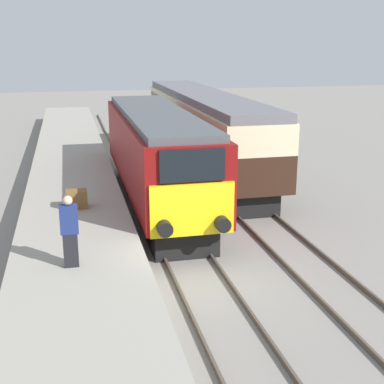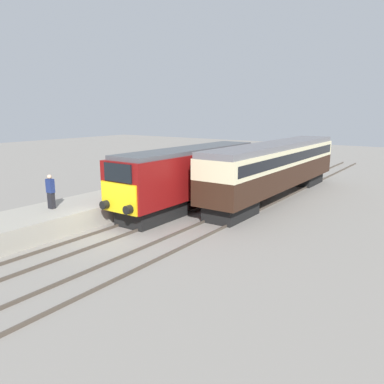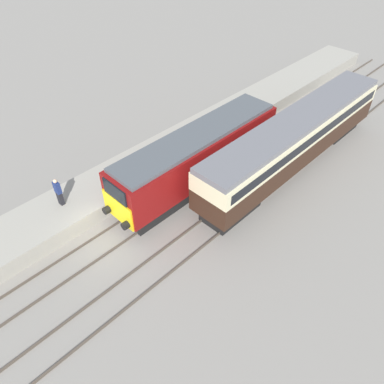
{
  "view_description": "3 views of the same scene",
  "coord_description": "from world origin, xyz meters",
  "px_view_note": "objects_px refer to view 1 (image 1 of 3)",
  "views": [
    {
      "loc": [
        -3.32,
        -13.51,
        6.46
      ],
      "look_at": [
        0.0,
        0.77,
        2.3
      ],
      "focal_mm": 50.0,
      "sensor_mm": 36.0,
      "label": 1
    },
    {
      "loc": [
        13.75,
        -12.21,
        6.09
      ],
      "look_at": [
        1.7,
        4.77,
        1.6
      ],
      "focal_mm": 35.0,
      "sensor_mm": 36.0,
      "label": 2
    },
    {
      "loc": [
        13.13,
        -6.89,
        16.03
      ],
      "look_at": [
        1.7,
        4.77,
        1.6
      ],
      "focal_mm": 35.0,
      "sensor_mm": 36.0,
      "label": 3
    }
  ],
  "objects_px": {
    "locomotive": "(156,154)",
    "person_on_platform": "(70,231)",
    "luggage_crate": "(77,199)",
    "passenger_carriage": "(204,124)"
  },
  "relations": [
    {
      "from": "person_on_platform",
      "to": "luggage_crate",
      "type": "bearing_deg",
      "value": 87.13
    },
    {
      "from": "locomotive",
      "to": "person_on_platform",
      "type": "height_order",
      "value": "locomotive"
    },
    {
      "from": "person_on_platform",
      "to": "luggage_crate",
      "type": "distance_m",
      "value": 4.96
    },
    {
      "from": "passenger_carriage",
      "to": "luggage_crate",
      "type": "distance_m",
      "value": 10.99
    },
    {
      "from": "person_on_platform",
      "to": "locomotive",
      "type": "bearing_deg",
      "value": 66.21
    },
    {
      "from": "locomotive",
      "to": "luggage_crate",
      "type": "xyz_separation_m",
      "value": [
        -3.21,
        -2.92,
        -0.78
      ]
    },
    {
      "from": "person_on_platform",
      "to": "passenger_carriage",
      "type": "bearing_deg",
      "value": 63.3
    },
    {
      "from": "locomotive",
      "to": "person_on_platform",
      "type": "distance_m",
      "value": 8.56
    },
    {
      "from": "passenger_carriage",
      "to": "person_on_platform",
      "type": "height_order",
      "value": "passenger_carriage"
    },
    {
      "from": "passenger_carriage",
      "to": "locomotive",
      "type": "bearing_deg",
      "value": -120.41
    }
  ]
}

